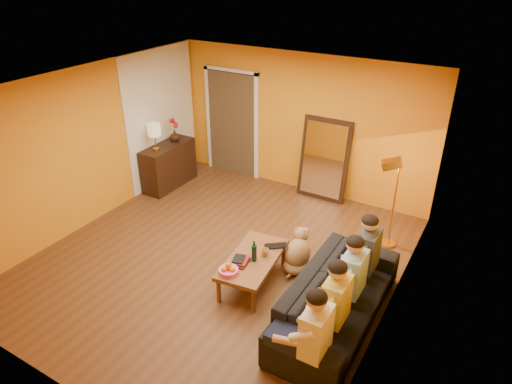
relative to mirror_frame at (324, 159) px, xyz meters
The scene contains 27 objects.
room_shell 2.39m from the mirror_frame, 103.68° to the right, with size 5.00×5.50×2.60m.
white_accent 3.21m from the mirror_frame, 163.83° to the right, with size 0.02×1.90×2.58m, color white.
doorway_recess 2.08m from the mirror_frame, behind, with size 1.06×0.30×2.10m, color #3F2D19.
door_jamb_left 2.64m from the mirror_frame, behind, with size 0.08×0.06×2.20m, color white.
door_jamb_right 1.51m from the mirror_frame, behind, with size 0.08×0.06×2.20m, color white.
door_header 2.46m from the mirror_frame, behind, with size 1.22×0.06×0.08m, color white.
mirror_frame is the anchor object (origin of this frame).
mirror_glass 0.04m from the mirror_frame, 90.00° to the right, with size 0.78×0.02×1.36m, color white.
sideboard 3.01m from the mirror_frame, 158.84° to the right, with size 0.44×1.18×0.85m, color black.
table_lamp 3.13m from the mirror_frame, 153.68° to the right, with size 0.24×0.24×0.51m, color beige, non-canonical shape.
sofa 3.33m from the mirror_frame, 63.95° to the right, with size 0.91×2.33×0.68m, color black.
coffee_table 2.91m from the mirror_frame, 86.48° to the right, with size 0.62×1.22×0.42m, color brown, non-canonical shape.
floor_lamp 1.84m from the mirror_frame, 32.47° to the right, with size 0.30×0.24×1.44m, color gold, non-canonical shape.
dog 2.40m from the mirror_frame, 75.52° to the right, with size 0.36×0.56×0.66m, color #AA784D, non-canonical shape.
person_far_left 4.27m from the mirror_frame, 68.28° to the right, with size 0.70×0.44×1.22m, color white, non-canonical shape.
person_mid_left 3.77m from the mirror_frame, 65.18° to the right, with size 0.70×0.44×1.22m, color gold, non-canonical shape.
person_mid_right 3.28m from the mirror_frame, 61.13° to the right, with size 0.70×0.44×1.22m, color #89B1D5, non-canonical shape.
person_far_right 2.81m from the mirror_frame, 55.70° to the right, with size 0.70×0.44×1.22m, color #343439, non-canonical shape.
fruit_bowl 3.32m from the mirror_frame, 88.69° to the right, with size 0.26×0.26×0.16m, color #E8528B, non-canonical shape.
wine_bottle 2.92m from the mirror_frame, 85.56° to the right, with size 0.07×0.07×0.31m, color black.
tumbler 2.77m from the mirror_frame, 83.83° to the right, with size 0.11×0.11×0.10m, color #B27F3F.
laptop 2.55m from the mirror_frame, 81.92° to the right, with size 0.32×0.21×0.03m, color black.
book_lower 3.07m from the mirror_frame, 90.08° to the right, with size 0.20×0.27×0.03m, color black.
book_mid 3.06m from the mirror_frame, 89.89° to the right, with size 0.18×0.25×0.02m, color red.
book_upper 3.08m from the mirror_frame, 90.08° to the right, with size 0.15×0.20×0.02m, color black.
vase 2.92m from the mirror_frame, 163.43° to the right, with size 0.20×0.20×0.21m, color black.
flowers 2.95m from the mirror_frame, 163.43° to the right, with size 0.17×0.17×0.48m, color red, non-canonical shape.
Camera 1 is at (3.33, -4.59, 4.11)m, focal length 32.00 mm.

